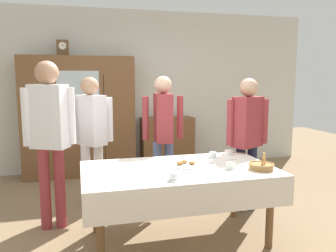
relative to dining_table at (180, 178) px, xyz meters
name	(u,v)px	position (x,y,z in m)	size (l,w,h in m)	color
ground_plane	(173,230)	(0.00, 0.24, -0.63)	(12.00, 12.00, 0.00)	#846B4C
back_wall	(132,91)	(0.00, 2.89, 0.72)	(6.40, 0.10, 2.70)	silver
dining_table	(180,178)	(0.00, 0.00, 0.00)	(1.83, 1.04, 0.72)	brown
wall_cabinet	(79,117)	(-0.90, 2.59, 0.32)	(1.74, 0.46, 1.91)	brown
mantel_clock	(63,48)	(-1.11, 2.59, 1.39)	(0.18, 0.11, 0.24)	brown
bookshelf_low	(167,143)	(0.57, 2.64, -0.19)	(0.90, 0.35, 0.89)	brown
book_stack	(167,114)	(0.57, 2.64, 0.31)	(0.16, 0.21, 0.12)	#3D754C
tea_cup_mid_left	(174,177)	(-0.15, -0.33, 0.12)	(0.13, 0.13, 0.06)	white
tea_cup_near_left	(230,166)	(0.46, -0.13, 0.12)	(0.13, 0.13, 0.06)	silver
tea_cup_back_edge	(213,155)	(0.47, 0.34, 0.12)	(0.13, 0.13, 0.06)	white
tea_cup_front_edge	(228,153)	(0.68, 0.40, 0.12)	(0.13, 0.13, 0.06)	white
bread_basket	(261,166)	(0.74, -0.22, 0.12)	(0.24, 0.24, 0.16)	#9E7542
pastry_plate	(186,165)	(0.09, 0.09, 0.10)	(0.28, 0.28, 0.05)	white
spoon_far_left	(233,160)	(0.65, 0.19, 0.09)	(0.12, 0.02, 0.01)	silver
spoon_far_right	(154,179)	(-0.31, -0.26, 0.09)	(0.12, 0.02, 0.01)	silver
person_beside_shelf	(91,130)	(-0.77, 1.11, 0.33)	(0.52, 0.41, 1.59)	silver
person_behind_table_left	(247,132)	(0.99, 0.55, 0.32)	(0.52, 0.34, 1.57)	#191E38
person_behind_table_right	(49,128)	(-1.20, 0.63, 0.44)	(0.52, 0.34, 1.75)	#933338
person_by_cabinet	(163,127)	(0.10, 1.05, 0.34)	(0.52, 0.38, 1.60)	slate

